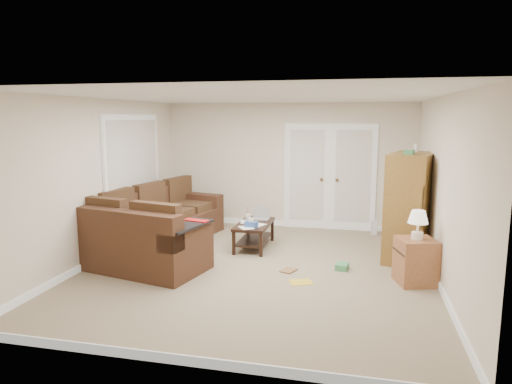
% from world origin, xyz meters
% --- Properties ---
extents(floor, '(5.50, 5.50, 0.00)m').
position_xyz_m(floor, '(0.00, 0.00, 0.00)').
color(floor, gray).
rests_on(floor, ground).
extents(ceiling, '(5.00, 5.50, 0.02)m').
position_xyz_m(ceiling, '(0.00, 0.00, 2.50)').
color(ceiling, white).
rests_on(ceiling, wall_back).
extents(wall_left, '(0.02, 5.50, 2.50)m').
position_xyz_m(wall_left, '(-2.50, 0.00, 1.25)').
color(wall_left, silver).
rests_on(wall_left, floor).
extents(wall_right, '(0.02, 5.50, 2.50)m').
position_xyz_m(wall_right, '(2.50, 0.00, 1.25)').
color(wall_right, silver).
rests_on(wall_right, floor).
extents(wall_back, '(5.00, 0.02, 2.50)m').
position_xyz_m(wall_back, '(0.00, 2.75, 1.25)').
color(wall_back, silver).
rests_on(wall_back, floor).
extents(wall_front, '(5.00, 0.02, 2.50)m').
position_xyz_m(wall_front, '(0.00, -2.75, 1.25)').
color(wall_front, silver).
rests_on(wall_front, floor).
extents(baseboards, '(5.00, 5.50, 0.10)m').
position_xyz_m(baseboards, '(0.00, 0.00, 0.05)').
color(baseboards, silver).
rests_on(baseboards, floor).
extents(french_doors, '(1.80, 0.05, 2.13)m').
position_xyz_m(french_doors, '(0.85, 2.71, 1.04)').
color(french_doors, silver).
rests_on(french_doors, floor).
extents(window_left, '(0.05, 1.92, 1.42)m').
position_xyz_m(window_left, '(-2.46, 1.00, 1.55)').
color(window_left, silver).
rests_on(window_left, wall_left).
extents(sectional_sofa, '(2.21, 3.44, 0.95)m').
position_xyz_m(sectional_sofa, '(-1.87, 0.42, 0.37)').
color(sectional_sofa, '#492C1C').
rests_on(sectional_sofa, floor).
extents(coffee_table, '(0.53, 1.06, 0.72)m').
position_xyz_m(coffee_table, '(-0.30, 1.10, 0.24)').
color(coffee_table, black).
rests_on(coffee_table, floor).
extents(tv_armoire, '(0.85, 1.17, 1.80)m').
position_xyz_m(tv_armoire, '(2.20, 0.98, 0.85)').
color(tv_armoire, olive).
rests_on(tv_armoire, floor).
extents(side_cabinet, '(0.58, 0.58, 1.00)m').
position_xyz_m(side_cabinet, '(2.20, -0.10, 0.36)').
color(side_cabinet, '#9C6039').
rests_on(side_cabinet, floor).
extents(space_heater, '(0.12, 0.10, 0.27)m').
position_xyz_m(space_heater, '(1.74, 2.45, 0.14)').
color(space_heater, silver).
rests_on(space_heater, floor).
extents(floor_magazine, '(0.37, 0.33, 0.01)m').
position_xyz_m(floor_magazine, '(0.70, -0.42, 0.00)').
color(floor_magazine, gold).
rests_on(floor_magazine, floor).
extents(floor_greenbox, '(0.20, 0.25, 0.09)m').
position_xyz_m(floor_greenbox, '(1.22, 0.25, 0.04)').
color(floor_greenbox, '#43945B').
rests_on(floor_greenbox, floor).
extents(floor_book, '(0.26, 0.29, 0.02)m').
position_xyz_m(floor_book, '(0.38, 0.03, 0.01)').
color(floor_book, brown).
rests_on(floor_book, floor).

